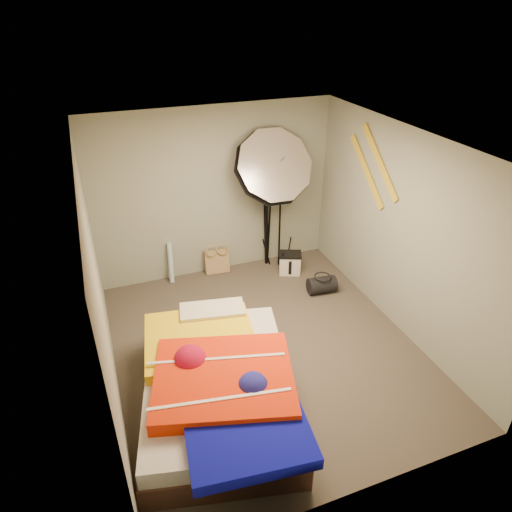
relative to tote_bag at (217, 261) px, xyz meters
name	(u,v)px	position (x,y,z in m)	size (l,w,h in m)	color
floor	(266,348)	(0.05, -1.90, -0.18)	(4.00, 4.00, 0.00)	#4C433A
ceiling	(269,146)	(0.05, -1.90, 2.32)	(4.00, 4.00, 0.00)	silver
wall_back	(215,194)	(0.05, 0.10, 1.07)	(3.50, 3.50, 0.00)	gray
wall_front	(370,390)	(0.05, -3.90, 1.07)	(3.50, 3.50, 0.00)	gray
wall_left	(99,292)	(-1.70, -1.90, 1.07)	(4.00, 4.00, 0.00)	gray
wall_right	(402,233)	(1.80, -1.90, 1.07)	(4.00, 4.00, 0.00)	gray
tote_bag	(217,261)	(0.00, 0.00, 0.00)	(0.37, 0.11, 0.37)	tan
wrapping_roll	(171,263)	(-0.70, 0.00, 0.12)	(0.07, 0.07, 0.61)	#6AA5D9
camera_case	(290,264)	(1.04, -0.42, -0.03)	(0.31, 0.22, 0.31)	white
duffel_bag	(322,285)	(1.25, -1.07, -0.06)	(0.24, 0.24, 0.40)	black
wall_stripe_upper	(380,162)	(1.78, -1.30, 1.77)	(0.02, 1.10, 0.10)	gold
wall_stripe_lower	(367,171)	(1.78, -1.05, 1.57)	(0.02, 1.10, 0.10)	gold
bed	(219,385)	(-0.74, -2.58, 0.13)	(1.90, 2.48, 0.62)	#4E2F23
photo_umbrella	(272,168)	(0.78, -0.26, 1.48)	(1.37, 1.05, 2.32)	black
camera_tripod	(267,225)	(0.81, -0.03, 0.50)	(0.07, 0.07, 1.19)	black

